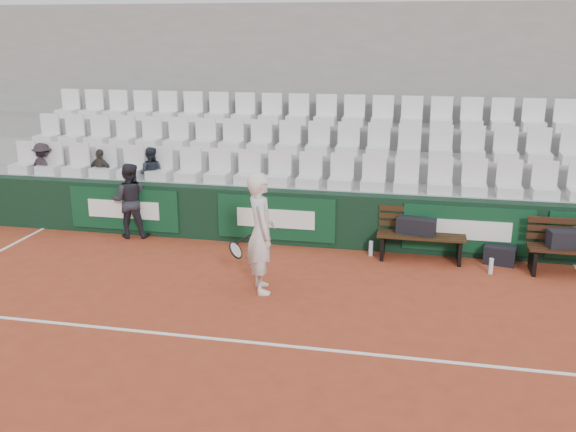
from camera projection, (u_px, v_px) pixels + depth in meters
The scene contains 22 objects.
ground at pixel (225, 340), 8.24m from camera, with size 80.00×80.00×0.00m, color #9B3C23.
court_baseline at pixel (225, 340), 8.24m from camera, with size 18.00×0.06×0.01m, color white.
back_barrier at pixel (292, 218), 11.84m from camera, with size 18.00×0.34×1.00m.
grandstand_tier_front at pixel (295, 208), 12.45m from camera, with size 18.00×0.95×1.00m, color gray.
grandstand_tier_mid at pixel (304, 186), 13.28m from camera, with size 18.00×0.95×1.45m, color #969693.
grandstand_tier_back at pixel (312, 166), 14.11m from camera, with size 18.00×0.95×1.90m, color gray.
grandstand_rear_wall at pixel (317, 106), 14.35m from camera, with size 18.00×0.30×4.40m, color gray.
seat_row_front at pixel (293, 169), 12.06m from camera, with size 11.90×0.44×0.63m, color silver.
seat_row_mid at pixel (303, 137), 12.82m from camera, with size 11.90×0.44×0.63m, color silver.
seat_row_back at pixel (311, 109), 13.59m from camera, with size 11.90×0.44×0.63m, color silver.
bench_left at pixel (421, 247), 11.08m from camera, with size 1.50×0.56×0.45m, color #34200F.
bench_right at pixel (575, 262), 10.38m from camera, with size 1.50×0.56×0.45m, color #331A0F.
sports_bag_left at pixel (416, 226), 11.04m from camera, with size 0.65×0.28×0.28m, color black.
sports_bag_right at pixel (567, 239), 10.35m from camera, with size 0.60×0.28×0.28m, color black.
sports_bag_ground at pixel (500, 255), 10.90m from camera, with size 0.51×0.31×0.31m, color black.
water_bottle_near at pixel (371, 248), 11.29m from camera, with size 0.08×0.08×0.27m, color silver.
water_bottle_far at pixel (491, 266), 10.45m from camera, with size 0.07×0.07×0.26m, color silver.
tennis_player at pixel (261, 233), 9.57m from camera, with size 0.83×0.79×1.84m.
ball_kid at pixel (130, 200), 12.17m from camera, with size 0.70×0.55×1.44m, color #212129.
spectator_a at pixel (41, 147), 13.09m from camera, with size 0.69×0.40×1.07m, color black.
spectator_b at pixel (99, 151), 12.84m from camera, with size 0.58×0.24×0.99m, color #312C27.
spectator_c at pixel (150, 151), 12.62m from camera, with size 0.52×0.41×1.07m, color #1E222D.
Camera 1 is at (2.34, -7.14, 3.84)m, focal length 40.00 mm.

